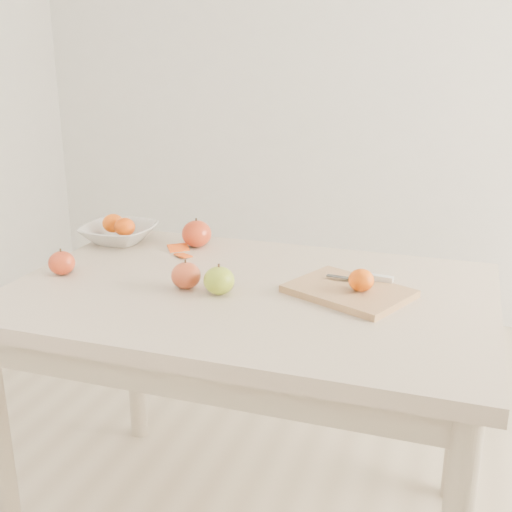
% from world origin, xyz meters
% --- Properties ---
extents(table, '(1.20, 0.80, 0.75)m').
position_xyz_m(table, '(0.00, 0.00, 0.65)').
color(table, beige).
rests_on(table, ground).
extents(cutting_board, '(0.34, 0.30, 0.02)m').
position_xyz_m(cutting_board, '(0.25, 0.04, 0.76)').
color(cutting_board, tan).
rests_on(cutting_board, table).
extents(board_tangerine, '(0.06, 0.06, 0.05)m').
position_xyz_m(board_tangerine, '(0.28, 0.03, 0.80)').
color(board_tangerine, '#CA4707').
rests_on(board_tangerine, cutting_board).
extents(fruit_bowl, '(0.22, 0.22, 0.05)m').
position_xyz_m(fruit_bowl, '(-0.52, 0.25, 0.78)').
color(fruit_bowl, silver).
rests_on(fruit_bowl, table).
extents(bowl_tangerine_near, '(0.07, 0.07, 0.06)m').
position_xyz_m(bowl_tangerine_near, '(-0.54, 0.26, 0.81)').
color(bowl_tangerine_near, '#DF5807').
rests_on(bowl_tangerine_near, fruit_bowl).
extents(bowl_tangerine_far, '(0.06, 0.06, 0.06)m').
position_xyz_m(bowl_tangerine_far, '(-0.49, 0.24, 0.80)').
color(bowl_tangerine_far, '#CF5707').
rests_on(bowl_tangerine_far, fruit_bowl).
extents(orange_peel_a, '(0.07, 0.07, 0.01)m').
position_xyz_m(orange_peel_a, '(-0.31, 0.24, 0.75)').
color(orange_peel_a, '#EA4F10').
rests_on(orange_peel_a, table).
extents(orange_peel_b, '(0.06, 0.05, 0.01)m').
position_xyz_m(orange_peel_b, '(-0.27, 0.18, 0.75)').
color(orange_peel_b, '#EA5010').
rests_on(orange_peel_b, table).
extents(paring_knife, '(0.17, 0.05, 0.01)m').
position_xyz_m(paring_knife, '(0.29, 0.11, 0.78)').
color(paring_knife, white).
rests_on(paring_knife, cutting_board).
extents(apple_green, '(0.08, 0.08, 0.07)m').
position_xyz_m(apple_green, '(-0.06, -0.06, 0.78)').
color(apple_green, '#6A9816').
rests_on(apple_green, table).
extents(apple_red_d, '(0.07, 0.07, 0.06)m').
position_xyz_m(apple_red_d, '(-0.51, -0.06, 0.78)').
color(apple_red_d, maroon).
rests_on(apple_red_d, table).
extents(apple_red_b, '(0.08, 0.08, 0.07)m').
position_xyz_m(apple_red_b, '(-0.15, -0.05, 0.78)').
color(apple_red_b, '#A22A1E').
rests_on(apple_red_b, table).
extents(apple_red_a, '(0.09, 0.09, 0.08)m').
position_xyz_m(apple_red_a, '(-0.27, 0.28, 0.79)').
color(apple_red_a, maroon).
rests_on(apple_red_a, table).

